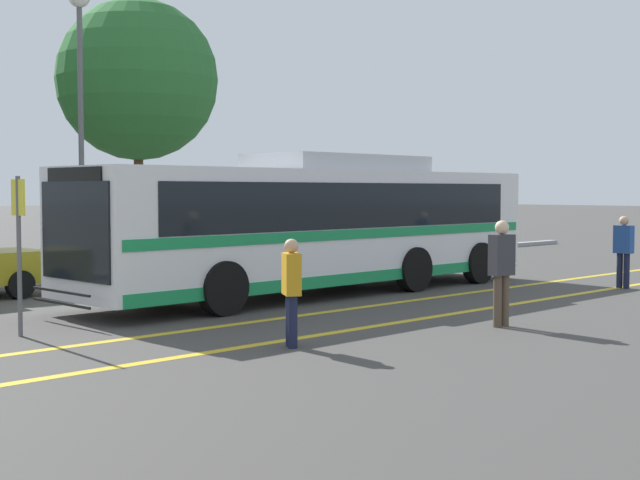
% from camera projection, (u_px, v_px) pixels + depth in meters
% --- Properties ---
extents(ground_plane, '(220.00, 220.00, 0.00)m').
position_uv_depth(ground_plane, '(318.00, 293.00, 19.61)').
color(ground_plane, '#423F3D').
extents(lane_strip_0, '(31.86, 0.20, 0.01)m').
position_uv_depth(lane_strip_0, '(396.00, 303.00, 17.94)').
color(lane_strip_0, gold).
rests_on(lane_strip_0, ground_plane).
extents(lane_strip_1, '(31.86, 0.20, 0.01)m').
position_uv_depth(lane_strip_1, '(469.00, 311.00, 16.67)').
color(lane_strip_1, gold).
rests_on(lane_strip_1, ground_plane).
extents(curb_strip, '(39.86, 0.36, 0.15)m').
position_uv_depth(curb_strip, '(160.00, 272.00, 23.93)').
color(curb_strip, '#99999E').
rests_on(curb_strip, ground_plane).
extents(transit_bus, '(12.21, 2.80, 3.04)m').
position_uv_depth(transit_bus, '(321.00, 223.00, 19.44)').
color(transit_bus, white).
rests_on(transit_bus, ground_plane).
extents(parked_car_2, '(4.88, 1.93, 1.42)m').
position_uv_depth(parked_car_2, '(217.00, 251.00, 22.73)').
color(parked_car_2, olive).
rests_on(parked_car_2, ground_plane).
extents(pedestrian_0, '(0.22, 0.42, 1.68)m').
position_uv_depth(pedestrian_0, '(623.00, 247.00, 20.57)').
color(pedestrian_0, '#191E38').
rests_on(pedestrian_0, ground_plane).
extents(pedestrian_1, '(0.45, 0.29, 1.77)m').
position_uv_depth(pedestrian_1, '(502.00, 266.00, 14.73)').
color(pedestrian_1, brown).
rests_on(pedestrian_1, ground_plane).
extents(pedestrian_2, '(0.41, 0.47, 1.57)m').
position_uv_depth(pedestrian_2, '(291.00, 286.00, 12.81)').
color(pedestrian_2, '#191E38').
rests_on(pedestrian_2, ground_plane).
extents(bus_stop_sign, '(0.07, 0.40, 2.49)m').
position_uv_depth(bus_stop_sign, '(19.00, 236.00, 13.74)').
color(bus_stop_sign, '#59595E').
rests_on(bus_stop_sign, ground_plane).
extents(street_lamp, '(0.56, 0.56, 7.53)m').
position_uv_depth(street_lamp, '(80.00, 61.00, 22.98)').
color(street_lamp, '#59595E').
rests_on(street_lamp, ground_plane).
extents(tree_0, '(4.78, 4.78, 7.93)m').
position_uv_depth(tree_0, '(138.00, 80.00, 26.38)').
color(tree_0, '#513823').
rests_on(tree_0, ground_plane).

